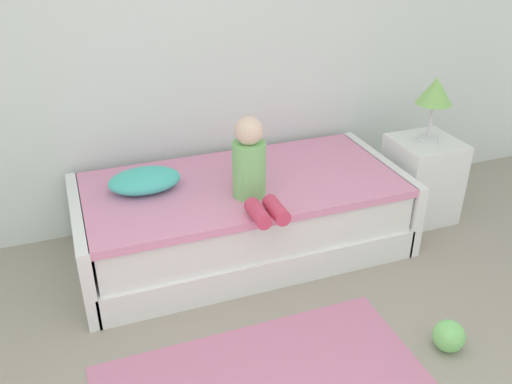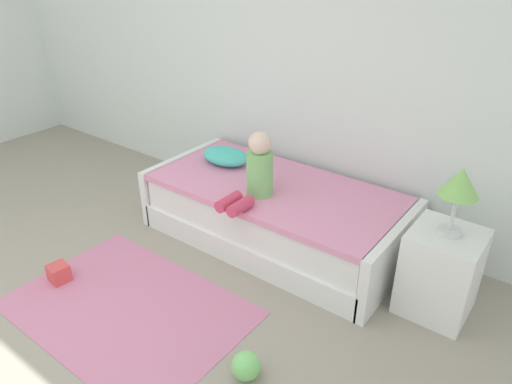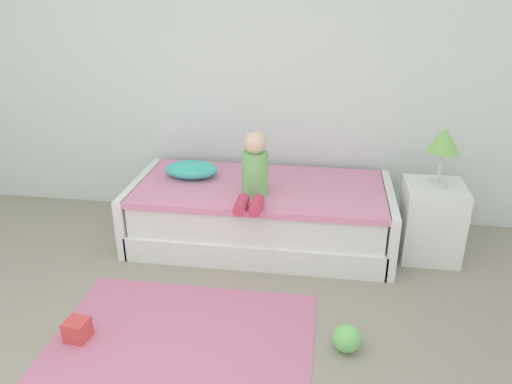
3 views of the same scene
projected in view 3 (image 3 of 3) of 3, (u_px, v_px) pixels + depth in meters
name	position (u px, v px, depth m)	size (l,w,h in m)	color
wall_rear	(224.00, 53.00, 4.25)	(7.20, 0.10, 2.90)	silver
bed	(260.00, 214.00, 4.13)	(2.11, 1.00, 0.50)	white
nightstand	(431.00, 221.00, 3.90)	(0.44, 0.44, 0.60)	white
table_lamp	(443.00, 143.00, 3.64)	(0.24, 0.24, 0.45)	silver
child_figure	(254.00, 172.00, 3.75)	(0.20, 0.51, 0.50)	#7FC672
pillow	(191.00, 170.00, 4.18)	(0.44, 0.30, 0.13)	#4CCCBC
toy_ball	(347.00, 338.00, 2.96)	(0.17, 0.17, 0.17)	#7FD872
area_rug	(183.00, 337.00, 3.09)	(1.60, 1.10, 0.01)	pink
toy_block	(77.00, 330.00, 3.06)	(0.13, 0.13, 0.13)	#E54C4C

